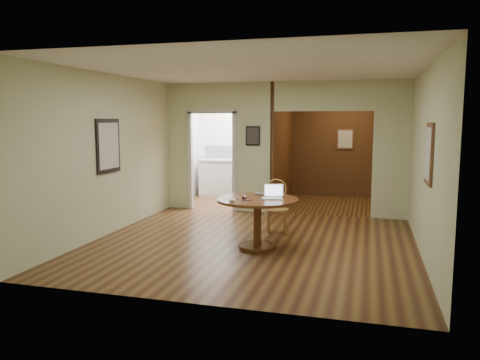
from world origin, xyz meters
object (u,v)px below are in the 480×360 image
(chair, at_px, (277,204))
(closed_laptop, at_px, (264,194))
(dining_table, at_px, (257,211))
(open_laptop, at_px, (273,194))

(chair, distance_m, closed_laptop, 0.72)
(dining_table, height_order, open_laptop, open_laptop)
(chair, distance_m, open_laptop, 0.95)
(open_laptop, bearing_deg, chair, 83.95)
(chair, bearing_deg, closed_laptop, -112.77)
(dining_table, distance_m, chair, 0.99)
(closed_laptop, bearing_deg, dining_table, -92.35)
(dining_table, bearing_deg, chair, 84.12)
(chair, xyz_separation_m, closed_laptop, (-0.07, -0.66, 0.26))
(chair, bearing_deg, dining_table, -112.72)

